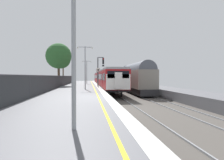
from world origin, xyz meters
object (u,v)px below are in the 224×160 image
freight_train_adjacent_track (128,77)px  platform_lamp_near (74,22)px  background_tree_centre (63,57)px  platform_lamp_far (87,70)px  platform_lamp_mid (85,64)px  background_tree_left (59,57)px  speed_limit_sign (98,75)px  signal_gantry (100,68)px  commuter_train_at_platform (104,78)px

freight_train_adjacent_track → platform_lamp_near: size_ratio=4.57×
platform_lamp_near → background_tree_centre: size_ratio=0.69×
platform_lamp_far → background_tree_centre: 8.46m
platform_lamp_mid → background_tree_left: bearing=114.0°
speed_limit_sign → platform_lamp_near: size_ratio=0.51×
platform_lamp_far → signal_gantry: bearing=-80.0°
signal_gantry → speed_limit_sign: 3.60m
platform_lamp_mid → platform_lamp_far: (-0.00, 18.70, -0.17)m
freight_train_adjacent_track → signal_gantry: bearing=-143.4°
commuter_train_at_platform → background_tree_centre: (-9.50, 7.21, 5.00)m
speed_limit_sign → platform_lamp_mid: 3.74m
signal_gantry → platform_lamp_mid: size_ratio=0.87×
platform_lamp_far → background_tree_left: bearing=-119.8°
platform_lamp_mid → background_tree_left: size_ratio=0.72×
background_tree_left → speed_limit_sign: bearing=-49.5°
commuter_train_at_platform → signal_gantry: size_ratio=8.83×
freight_train_adjacent_track → platform_lamp_near: platform_lamp_near is taller
platform_lamp_far → background_tree_left: (-4.68, -8.16, 2.01)m
speed_limit_sign → background_tree_left: background_tree_left is taller
platform_lamp_far → commuter_train_at_platform: bearing=-29.5°
speed_limit_sign → background_tree_centre: 22.68m
freight_train_adjacent_track → background_tree_left: 12.81m
background_tree_left → background_tree_centre: bearing=95.1°
platform_lamp_far → background_tree_centre: bearing=138.7°
commuter_train_at_platform → signal_gantry: (-1.46, -10.27, 1.67)m
signal_gantry → platform_lamp_far: (-2.17, 12.32, 0.09)m
freight_train_adjacent_track → background_tree_left: (-12.31, 0.10, 3.52)m
freight_train_adjacent_track → signal_gantry: (-5.47, -4.06, 1.43)m
platform_lamp_mid → background_tree_centre: size_ratio=0.67×
signal_gantry → freight_train_adjacent_track: bearing=36.6°
background_tree_centre → commuter_train_at_platform: bearing=-37.2°
background_tree_left → signal_gantry: bearing=-31.3°
signal_gantry → background_tree_centre: background_tree_centre is taller
commuter_train_at_platform → platform_lamp_far: platform_lamp_far is taller
signal_gantry → platform_lamp_near: bearing=-94.9°
speed_limit_sign → platform_lamp_far: 15.87m
platform_lamp_near → commuter_train_at_platform: bearing=84.1°
freight_train_adjacent_track → platform_lamp_near: bearing=-104.7°
freight_train_adjacent_track → background_tree_centre: (-13.50, 13.42, 4.77)m
platform_lamp_near → platform_lamp_mid: (0.00, 18.70, -0.09)m
commuter_train_at_platform → platform_lamp_mid: platform_lamp_mid is taller
platform_lamp_mid → background_tree_centre: bearing=103.8°
platform_lamp_mid → platform_lamp_far: 18.70m
background_tree_centre → signal_gantry: bearing=-65.3°
commuter_train_at_platform → platform_lamp_mid: bearing=-102.3°
commuter_train_at_platform → background_tree_left: size_ratio=5.56×
platform_lamp_near → platform_lamp_mid: size_ratio=1.03×
platform_lamp_near → signal_gantry: bearing=85.1°
speed_limit_sign → platform_lamp_mid: (-1.78, -2.98, 1.39)m
signal_gantry → background_tree_left: bearing=148.7°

